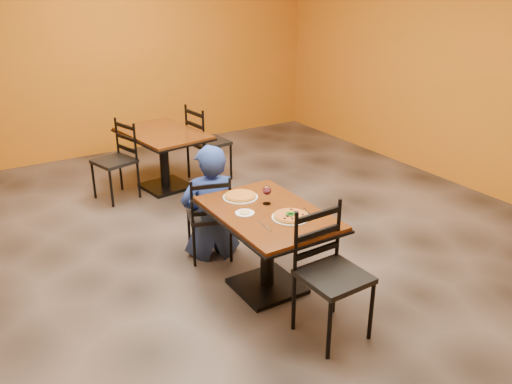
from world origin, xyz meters
TOP-DOWN VIEW (x-y plane):
  - floor at (0.00, 0.00)m, footprint 7.00×8.00m
  - wall_back at (0.00, 4.00)m, footprint 7.00×0.01m
  - wall_right at (3.50, 0.00)m, footprint 0.01×8.00m
  - table_main at (0.00, -0.50)m, footprint 0.83×1.23m
  - table_second at (0.16, 2.17)m, footprint 0.98×1.31m
  - chair_main_near at (0.07, -1.29)m, footprint 0.47×0.47m
  - chair_main_far at (-0.16, 0.30)m, footprint 0.49×0.49m
  - chair_second_left at (-0.48, 2.17)m, footprint 0.53×0.53m
  - chair_second_right at (0.80, 2.17)m, footprint 0.50×0.50m
  - diner at (-0.12, 0.33)m, footprint 0.66×0.52m
  - plate_main at (0.09, -0.71)m, footprint 0.31×0.31m
  - pizza_main at (0.09, -0.71)m, footprint 0.28×0.28m
  - plate_far at (-0.05, -0.14)m, footprint 0.31×0.31m
  - pizza_far at (-0.05, -0.14)m, footprint 0.28×0.28m
  - side_plate at (-0.19, -0.44)m, footprint 0.16×0.16m
  - dip at (-0.19, -0.44)m, footprint 0.09×0.09m
  - wine_glass at (0.07, -0.37)m, footprint 0.08×0.08m
  - fork at (-0.18, -0.73)m, footprint 0.03×0.19m
  - knife at (0.26, -0.71)m, footprint 0.07×0.21m

SIDE VIEW (x-z plane):
  - floor at x=0.00m, z-range -0.01..0.01m
  - chair_main_far at x=-0.16m, z-range 0.00..0.86m
  - chair_second_left at x=-0.48m, z-range 0.00..0.95m
  - chair_second_right at x=0.80m, z-range 0.00..1.01m
  - chair_main_near at x=0.07m, z-range 0.00..1.01m
  - table_second at x=0.16m, z-range 0.18..0.93m
  - table_main at x=0.00m, z-range 0.18..0.93m
  - diner at x=-0.12m, z-range 0.00..1.12m
  - fork at x=-0.18m, z-range 0.75..0.75m
  - knife at x=0.26m, z-range 0.75..0.75m
  - plate_main at x=0.09m, z-range 0.75..0.76m
  - plate_far at x=-0.05m, z-range 0.75..0.76m
  - side_plate at x=-0.19m, z-range 0.75..0.76m
  - dip at x=-0.19m, z-range 0.76..0.77m
  - pizza_main at x=0.09m, z-range 0.76..0.78m
  - pizza_far at x=-0.05m, z-range 0.76..0.78m
  - wine_glass at x=0.07m, z-range 0.75..0.93m
  - wall_back at x=0.00m, z-range 0.00..3.00m
  - wall_right at x=3.50m, z-range 0.00..3.00m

